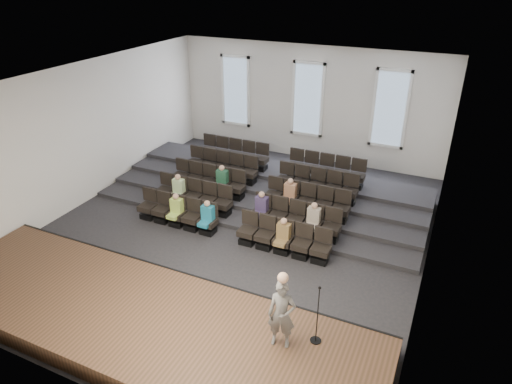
% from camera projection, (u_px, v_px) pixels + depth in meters
% --- Properties ---
extents(ground, '(14.00, 14.00, 0.00)m').
position_uv_depth(ground, '(236.00, 229.00, 15.30)').
color(ground, black).
rests_on(ground, ground).
extents(ceiling, '(12.00, 14.00, 0.02)m').
position_uv_depth(ceiling, '(232.00, 79.00, 13.04)').
color(ceiling, white).
rests_on(ceiling, ground).
extents(wall_back, '(12.00, 0.04, 5.00)m').
position_uv_depth(wall_back, '(308.00, 104.00, 19.86)').
color(wall_back, silver).
rests_on(wall_back, ground).
extents(wall_front, '(12.00, 0.04, 5.00)m').
position_uv_depth(wall_front, '(62.00, 293.00, 8.48)').
color(wall_front, silver).
rests_on(wall_front, ground).
extents(wall_left, '(0.04, 14.00, 5.00)m').
position_uv_depth(wall_left, '(86.00, 133.00, 16.43)').
color(wall_left, silver).
rests_on(wall_left, ground).
extents(wall_right, '(0.04, 14.00, 5.00)m').
position_uv_depth(wall_right, '(439.00, 198.00, 11.92)').
color(wall_right, silver).
rests_on(wall_right, ground).
extents(stage, '(11.80, 3.60, 0.50)m').
position_uv_depth(stage, '(140.00, 320.00, 11.05)').
color(stage, '#4E3121').
rests_on(stage, ground).
extents(stage_lip, '(11.80, 0.06, 0.52)m').
position_uv_depth(stage_lip, '(181.00, 279.00, 12.49)').
color(stage_lip, black).
rests_on(stage_lip, ground).
extents(risers, '(11.80, 4.80, 0.60)m').
position_uv_depth(risers, '(273.00, 186.00, 17.78)').
color(risers, black).
rests_on(risers, ground).
extents(seating_rows, '(6.80, 4.70, 1.67)m').
position_uv_depth(seating_rows, '(255.00, 192.00, 16.24)').
color(seating_rows, black).
rests_on(seating_rows, ground).
extents(windows, '(8.44, 0.10, 3.24)m').
position_uv_depth(windows, '(308.00, 99.00, 19.72)').
color(windows, white).
rests_on(windows, wall_back).
extents(audience, '(5.45, 2.64, 1.10)m').
position_uv_depth(audience, '(240.00, 204.00, 15.19)').
color(audience, '#A8C850').
rests_on(audience, seating_rows).
extents(speaker, '(0.67, 0.51, 1.65)m').
position_uv_depth(speaker, '(282.00, 315.00, 9.68)').
color(speaker, '#5A5755').
rests_on(speaker, stage).
extents(mic_stand, '(0.25, 0.25, 1.51)m').
position_uv_depth(mic_stand, '(317.00, 325.00, 9.91)').
color(mic_stand, black).
rests_on(mic_stand, stage).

